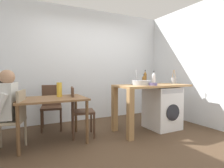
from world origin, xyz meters
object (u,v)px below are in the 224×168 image
Objects in this scene: chair_person_seat at (14,117)px; mixing_bowl at (153,84)px; chair_spare_by_wall at (51,104)px; bottle_squat_brown at (145,78)px; seated_person at (1,106)px; washing_machine at (162,108)px; dining_table at (51,104)px; bottle_clear_small at (154,78)px; vase at (59,90)px; chair_opposite at (79,109)px; utensil_crock at (174,80)px; bottle_tall_green at (144,80)px.

mixing_bowl is (2.31, -0.31, 0.44)m from chair_person_seat.
bottle_squat_brown reaches higher than chair_spare_by_wall.
bottle_squat_brown is (2.49, 0.16, 0.55)m from chair_person_seat.
chair_person_seat is 0.75× the size of seated_person.
washing_machine is at bearing 164.24° from chair_spare_by_wall.
dining_table is 1.22× the size of chair_spare_by_wall.
bottle_squat_brown reaches higher than bottle_clear_small.
vase reaches higher than chair_spare_by_wall.
seated_person reaches higher than chair_opposite.
utensil_crock reaches higher than seated_person.
chair_opposite is 3.61× the size of vase.
washing_machine is (2.06, -1.01, -0.08)m from chair_spare_by_wall.
utensil_crock reaches higher than chair_person_seat.
chair_spare_by_wall is 3.30× the size of bottle_clear_small.
bottle_clear_small is 0.91× the size of utensil_crock.
seated_person reaches higher than bottle_tall_green.
bottle_squat_brown is (1.46, -0.02, 0.55)m from chair_opposite.
chair_spare_by_wall is at bearing 143.78° from mixing_bowl.
bottle_tall_green is (1.35, -0.12, 0.50)m from chair_opposite.
utensil_crock is (2.06, -0.25, 0.48)m from chair_opposite.
bottle_clear_small is (0.21, -0.06, 0.03)m from bottle_tall_green.
bottle_squat_brown is (1.94, 0.04, 0.41)m from dining_table.
utensil_crock reaches higher than bottle_clear_small.
bottle_squat_brown is 1.71× the size of mixing_bowl.
dining_table is 0.71m from seated_person.
dining_table is 0.79m from chair_spare_by_wall.
utensil_crock is at bearing 168.82° from chair_spare_by_wall.
chair_spare_by_wall reaches higher than washing_machine.
bottle_clear_small is (2.74, -0.03, 0.37)m from seated_person.
bottle_tall_green is at bearing 78.78° from mixing_bowl.
utensil_crock is (0.71, -0.13, -0.02)m from bottle_tall_green.
seated_person is 3.26m from utensil_crock.
chair_person_seat is 1.05× the size of washing_machine.
washing_machine is at bearing -6.11° from dining_table.
seated_person is (-1.18, -0.14, 0.16)m from chair_opposite.
washing_machine is at bearing 92.04° from chair_opposite.
washing_machine is 0.72m from bottle_squat_brown.
chair_person_seat is 3.61× the size of vase.
mixing_bowl is (1.64, -1.20, 0.44)m from chair_spare_by_wall.
seated_person is 1.40× the size of washing_machine.
seated_person reaches higher than vase.
chair_opposite is at bearing 173.58° from bottle_clear_small.
utensil_crock is at bearing -10.31° from bottle_tall_green.
vase reaches higher than chair_person_seat.
bottle_squat_brown is 1.80m from vase.
dining_table is 2.20m from washing_machine.
mixing_bowl reaches higher than chair_spare_by_wall.
mixing_bowl reaches higher than dining_table.
chair_opposite is 3.30× the size of bottle_clear_small.
bottle_squat_brown is 0.18m from bottle_clear_small.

